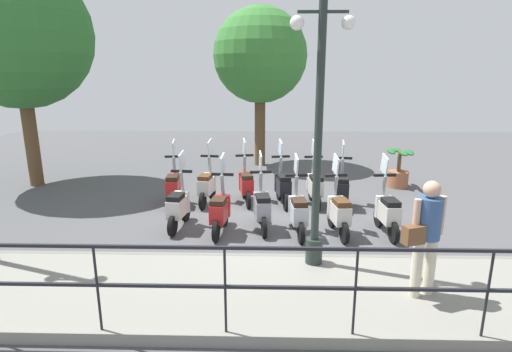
{
  "coord_description": "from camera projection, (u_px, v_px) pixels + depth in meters",
  "views": [
    {
      "loc": [
        -8.22,
        0.27,
        3.03
      ],
      "look_at": [
        0.2,
        0.5,
        0.9
      ],
      "focal_mm": 28.0,
      "sensor_mm": 36.0,
      "label": 1
    }
  ],
  "objects": [
    {
      "name": "ground_plane",
      "position": [
        279.0,
        218.0,
        8.7
      ],
      "size": [
        28.0,
        28.0,
        0.0
      ],
      "primitive_type": "plane",
      "color": "#4C4C4F"
    },
    {
      "name": "promenade_walkway",
      "position": [
        285.0,
        291.0,
        5.63
      ],
      "size": [
        2.2,
        20.0,
        0.15
      ],
      "color": "gray",
      "rests_on": "ground_plane"
    },
    {
      "name": "fence_railing",
      "position": [
        290.0,
        273.0,
        4.41
      ],
      "size": [
        0.04,
        16.03,
        1.07
      ],
      "color": "black",
      "rests_on": "promenade_walkway"
    },
    {
      "name": "lamp_post_near",
      "position": [
        318.0,
        150.0,
        5.89
      ],
      "size": [
        0.26,
        0.9,
        4.09
      ],
      "color": "#232D28",
      "rests_on": "promenade_walkway"
    },
    {
      "name": "pedestrian_with_bag",
      "position": [
        426.0,
        230.0,
        5.17
      ],
      "size": [
        0.46,
        0.61,
        1.59
      ],
      "rotation": [
        0.0,
        0.0,
        0.36
      ],
      "color": "beige",
      "rests_on": "promenade_walkway"
    },
    {
      "name": "tree_large",
      "position": [
        17.0,
        35.0,
        10.36
      ],
      "size": [
        3.84,
        3.84,
        5.98
      ],
      "color": "brown",
      "rests_on": "ground_plane"
    },
    {
      "name": "tree_distant",
      "position": [
        260.0,
        56.0,
        13.06
      ],
      "size": [
        3.09,
        3.09,
        5.21
      ],
      "color": "brown",
      "rests_on": "ground_plane"
    },
    {
      "name": "potted_palm",
      "position": [
        398.0,
        171.0,
        11.05
      ],
      "size": [
        1.06,
        0.66,
        1.05
      ],
      "color": "#9E5B3D",
      "rests_on": "ground_plane"
    },
    {
      "name": "scooter_near_0",
      "position": [
        387.0,
        211.0,
        7.71
      ],
      "size": [
        1.23,
        0.44,
        1.54
      ],
      "rotation": [
        0.0,
        0.0,
        0.06
      ],
      "color": "black",
      "rests_on": "ground_plane"
    },
    {
      "name": "scooter_near_1",
      "position": [
        339.0,
        211.0,
        7.69
      ],
      "size": [
        1.23,
        0.44,
        1.54
      ],
      "rotation": [
        0.0,
        0.0,
        0.12
      ],
      "color": "black",
      "rests_on": "ground_plane"
    },
    {
      "name": "scooter_near_2",
      "position": [
        298.0,
        211.0,
        7.7
      ],
      "size": [
        1.23,
        0.44,
        1.54
      ],
      "rotation": [
        0.0,
        0.0,
        0.09
      ],
      "color": "black",
      "rests_on": "ground_plane"
    },
    {
      "name": "scooter_near_3",
      "position": [
        262.0,
        207.0,
        7.96
      ],
      "size": [
        1.23,
        0.44,
        1.54
      ],
      "rotation": [
        0.0,
        0.0,
        0.12
      ],
      "color": "black",
      "rests_on": "ground_plane"
    },
    {
      "name": "scooter_near_4",
      "position": [
        220.0,
        210.0,
        7.78
      ],
      "size": [
        1.23,
        0.44,
        1.54
      ],
      "rotation": [
        0.0,
        0.0,
        -0.1
      ],
      "color": "black",
      "rests_on": "ground_plane"
    },
    {
      "name": "scooter_near_5",
      "position": [
        179.0,
        206.0,
        8.03
      ],
      "size": [
        1.23,
        0.44,
        1.54
      ],
      "rotation": [
        0.0,
        0.0,
        -0.11
      ],
      "color": "black",
      "rests_on": "ground_plane"
    },
    {
      "name": "scooter_far_0",
      "position": [
        342.0,
        187.0,
        9.33
      ],
      "size": [
        1.23,
        0.45,
        1.54
      ],
      "rotation": [
        0.0,
        0.0,
        -0.13
      ],
      "color": "black",
      "rests_on": "ground_plane"
    },
    {
      "name": "scooter_far_1",
      "position": [
        315.0,
        186.0,
        9.47
      ],
      "size": [
        1.23,
        0.44,
        1.54
      ],
      "rotation": [
        0.0,
        0.0,
        0.07
      ],
      "color": "black",
      "rests_on": "ground_plane"
    },
    {
      "name": "scooter_far_2",
      "position": [
        283.0,
        185.0,
        9.5
      ],
      "size": [
        1.23,
        0.47,
        1.54
      ],
      "rotation": [
        0.0,
        0.0,
        0.16
      ],
      "color": "black",
      "rests_on": "ground_plane"
    },
    {
      "name": "scooter_far_3",
      "position": [
        246.0,
        184.0,
        9.63
      ],
      "size": [
        1.23,
        0.47,
        1.54
      ],
      "rotation": [
        0.0,
        0.0,
        0.18
      ],
      "color": "black",
      "rests_on": "ground_plane"
    },
    {
      "name": "scooter_far_4",
      "position": [
        207.0,
        185.0,
        9.56
      ],
      "size": [
        1.23,
        0.45,
        1.54
      ],
      "rotation": [
        0.0,
        0.0,
        -0.14
      ],
      "color": "black",
      "rests_on": "ground_plane"
    },
    {
      "name": "scooter_far_5",
      "position": [
        174.0,
        185.0,
        9.5
      ],
      "size": [
        1.23,
        0.44,
        1.54
      ],
      "rotation": [
        0.0,
        0.0,
        0.08
      ],
      "color": "black",
      "rests_on": "ground_plane"
    }
  ]
}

